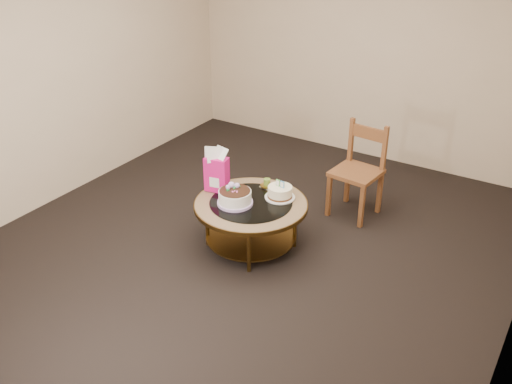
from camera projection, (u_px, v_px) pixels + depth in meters
The scene contains 8 objects.
ground at pixel (251, 245), 5.28m from camera, with size 5.00×5.00×0.00m, color black.
room_walls at pixel (250, 84), 4.55m from camera, with size 4.52×5.02×2.61m.
coffee_table at pixel (251, 210), 5.10m from camera, with size 1.02×1.02×0.46m.
decorated_cake at pixel (235, 198), 5.01m from camera, with size 0.32×0.32×0.18m.
cream_cake at pixel (280, 192), 5.11m from camera, with size 0.27×0.27×0.17m.
gift_bag at pixel (217, 170), 5.17m from camera, with size 0.23×0.18×0.42m.
pillar_candle at pixel (267, 184), 5.31m from camera, with size 0.12×0.12×0.09m.
dining_chair at pixel (358, 170), 5.60m from camera, with size 0.47×0.47×0.93m.
Camera 1 is at (2.39, -3.73, 2.91)m, focal length 40.00 mm.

